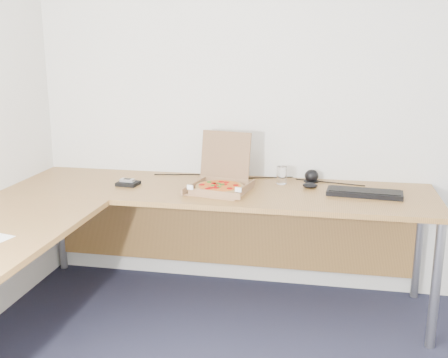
% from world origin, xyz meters
% --- Properties ---
extents(room_shell, '(3.50, 3.50, 2.50)m').
position_xyz_m(room_shell, '(0.00, 0.00, 1.25)').
color(room_shell, silver).
rests_on(room_shell, ground).
extents(desk, '(2.50, 2.20, 0.73)m').
position_xyz_m(desk, '(-0.82, 0.97, 0.70)').
color(desk, olive).
rests_on(desk, ground).
extents(pizza_box, '(0.31, 0.37, 0.32)m').
position_xyz_m(pizza_box, '(-0.49, 1.36, 0.77)').
color(pizza_box, '#8D6643').
rests_on(pizza_box, desk).
extents(drinking_glass, '(0.06, 0.06, 0.11)m').
position_xyz_m(drinking_glass, '(-0.15, 1.58, 0.78)').
color(drinking_glass, white).
rests_on(drinking_glass, desk).
extents(keyboard, '(0.43, 0.18, 0.03)m').
position_xyz_m(keyboard, '(0.33, 1.41, 0.74)').
color(keyboard, black).
rests_on(keyboard, desk).
extents(mouse, '(0.10, 0.09, 0.03)m').
position_xyz_m(mouse, '(0.03, 1.51, 0.75)').
color(mouse, black).
rests_on(mouse, desk).
extents(wallet, '(0.14, 0.12, 0.02)m').
position_xyz_m(wallet, '(-1.06, 1.37, 0.74)').
color(wallet, black).
rests_on(wallet, desk).
extents(phone, '(0.09, 0.05, 0.02)m').
position_xyz_m(phone, '(-1.07, 1.38, 0.76)').
color(phone, '#B2B5BA').
rests_on(phone, wallet).
extents(dome_speaker, '(0.10, 0.10, 0.08)m').
position_xyz_m(dome_speaker, '(0.03, 1.67, 0.77)').
color(dome_speaker, black).
rests_on(dome_speaker, desk).
extents(cable_bundle, '(0.65, 0.13, 0.01)m').
position_xyz_m(cable_bundle, '(-0.34, 1.68, 0.73)').
color(cable_bundle, black).
rests_on(cable_bundle, desk).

